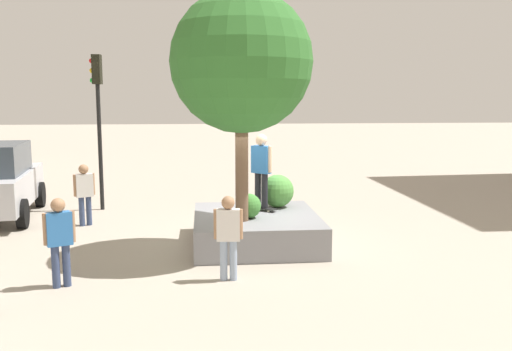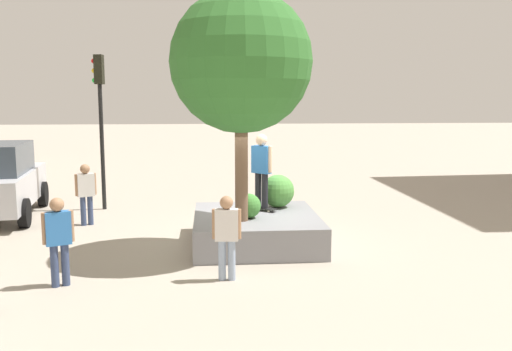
{
  "view_description": "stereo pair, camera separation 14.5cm",
  "coord_description": "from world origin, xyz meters",
  "px_view_note": "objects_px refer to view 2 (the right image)",
  "views": [
    {
      "loc": [
        -12.25,
        1.03,
        3.3
      ],
      "look_at": [
        -0.24,
        -0.14,
        1.58
      ],
      "focal_mm": 37.86,
      "sensor_mm": 36.0,
      "label": 1
    },
    {
      "loc": [
        -12.26,
        0.89,
        3.3
      ],
      "look_at": [
        -0.24,
        -0.14,
        1.58
      ],
      "focal_mm": 37.86,
      "sensor_mm": 36.0,
      "label": 2
    }
  ],
  "objects_px": {
    "traffic_light_corner": "(100,105)",
    "passerby_with_bag": "(227,232)",
    "pedestrian_crossing": "(86,190)",
    "plaza_tree": "(241,62)",
    "planter_ledge": "(256,229)",
    "bystander_watching": "(58,235)",
    "skateboard": "(261,208)",
    "skateboarder": "(261,166)"
  },
  "relations": [
    {
      "from": "traffic_light_corner",
      "to": "bystander_watching",
      "type": "bearing_deg",
      "value": -175.52
    },
    {
      "from": "passerby_with_bag",
      "to": "skateboard",
      "type": "bearing_deg",
      "value": -17.53
    },
    {
      "from": "skateboard",
      "to": "bystander_watching",
      "type": "xyz_separation_m",
      "value": [
        -2.96,
        3.87,
        0.18
      ]
    },
    {
      "from": "skateboarder",
      "to": "plaza_tree",
      "type": "bearing_deg",
      "value": 152.3
    },
    {
      "from": "planter_ledge",
      "to": "passerby_with_bag",
      "type": "xyz_separation_m",
      "value": [
        -2.46,
        0.75,
        0.57
      ]
    },
    {
      "from": "planter_ledge",
      "to": "traffic_light_corner",
      "type": "height_order",
      "value": "traffic_light_corner"
    },
    {
      "from": "traffic_light_corner",
      "to": "passerby_with_bag",
      "type": "relative_size",
      "value": 2.91
    },
    {
      "from": "plaza_tree",
      "to": "traffic_light_corner",
      "type": "xyz_separation_m",
      "value": [
        4.89,
        3.88,
        -0.94
      ]
    },
    {
      "from": "bystander_watching",
      "to": "pedestrian_crossing",
      "type": "xyz_separation_m",
      "value": [
        4.75,
        0.58,
        0.01
      ]
    },
    {
      "from": "skateboard",
      "to": "passerby_with_bag",
      "type": "height_order",
      "value": "passerby_with_bag"
    },
    {
      "from": "skateboard",
      "to": "bystander_watching",
      "type": "distance_m",
      "value": 4.88
    },
    {
      "from": "pedestrian_crossing",
      "to": "skateboard",
      "type": "bearing_deg",
      "value": -111.93
    },
    {
      "from": "planter_ledge",
      "to": "pedestrian_crossing",
      "type": "relative_size",
      "value": 1.94
    },
    {
      "from": "pedestrian_crossing",
      "to": "plaza_tree",
      "type": "bearing_deg",
      "value": -125.53
    },
    {
      "from": "passerby_with_bag",
      "to": "bystander_watching",
      "type": "distance_m",
      "value": 2.96
    },
    {
      "from": "skateboarder",
      "to": "traffic_light_corner",
      "type": "bearing_deg",
      "value": 48.64
    },
    {
      "from": "plaza_tree",
      "to": "skateboard",
      "type": "height_order",
      "value": "plaza_tree"
    },
    {
      "from": "planter_ledge",
      "to": "pedestrian_crossing",
      "type": "height_order",
      "value": "pedestrian_crossing"
    },
    {
      "from": "plaza_tree",
      "to": "skateboarder",
      "type": "bearing_deg",
      "value": -27.7
    },
    {
      "from": "skateboarder",
      "to": "passerby_with_bag",
      "type": "distance_m",
      "value": 3.14
    },
    {
      "from": "passerby_with_bag",
      "to": "bystander_watching",
      "type": "xyz_separation_m",
      "value": [
        -0.08,
        2.96,
        0.02
      ]
    },
    {
      "from": "plaza_tree",
      "to": "passerby_with_bag",
      "type": "distance_m",
      "value": 3.69
    },
    {
      "from": "skateboard",
      "to": "bystander_watching",
      "type": "relative_size",
      "value": 0.47
    },
    {
      "from": "skateboard",
      "to": "skateboarder",
      "type": "bearing_deg",
      "value": 90.0
    },
    {
      "from": "passerby_with_bag",
      "to": "pedestrian_crossing",
      "type": "distance_m",
      "value": 5.86
    },
    {
      "from": "planter_ledge",
      "to": "skateboard",
      "type": "relative_size",
      "value": 4.16
    },
    {
      "from": "skateboard",
      "to": "bystander_watching",
      "type": "height_order",
      "value": "bystander_watching"
    },
    {
      "from": "traffic_light_corner",
      "to": "bystander_watching",
      "type": "xyz_separation_m",
      "value": [
        -6.84,
        -0.54,
        -2.19
      ]
    },
    {
      "from": "traffic_light_corner",
      "to": "passerby_with_bag",
      "type": "xyz_separation_m",
      "value": [
        -6.76,
        -3.49,
        -2.21
      ]
    },
    {
      "from": "skateboarder",
      "to": "passerby_with_bag",
      "type": "bearing_deg",
      "value": 162.47
    },
    {
      "from": "skateboard",
      "to": "traffic_light_corner",
      "type": "height_order",
      "value": "traffic_light_corner"
    },
    {
      "from": "planter_ledge",
      "to": "skateboard",
      "type": "height_order",
      "value": "skateboard"
    },
    {
      "from": "traffic_light_corner",
      "to": "skateboarder",
      "type": "bearing_deg",
      "value": -131.36
    },
    {
      "from": "plaza_tree",
      "to": "skateboard",
      "type": "relative_size",
      "value": 6.46
    },
    {
      "from": "planter_ledge",
      "to": "traffic_light_corner",
      "type": "relative_size",
      "value": 0.69
    },
    {
      "from": "plaza_tree",
      "to": "passerby_with_bag",
      "type": "relative_size",
      "value": 3.11
    },
    {
      "from": "planter_ledge",
      "to": "skateboarder",
      "type": "distance_m",
      "value": 1.49
    },
    {
      "from": "planter_ledge",
      "to": "plaza_tree",
      "type": "distance_m",
      "value": 3.78
    },
    {
      "from": "planter_ledge",
      "to": "skateboarder",
      "type": "xyz_separation_m",
      "value": [
        0.42,
        -0.17,
        1.42
      ]
    },
    {
      "from": "planter_ledge",
      "to": "plaza_tree",
      "type": "height_order",
      "value": "plaza_tree"
    },
    {
      "from": "planter_ledge",
      "to": "plaza_tree",
      "type": "xyz_separation_m",
      "value": [
        -0.58,
        0.36,
        3.71
      ]
    },
    {
      "from": "skateboard",
      "to": "pedestrian_crossing",
      "type": "bearing_deg",
      "value": 68.07
    }
  ]
}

